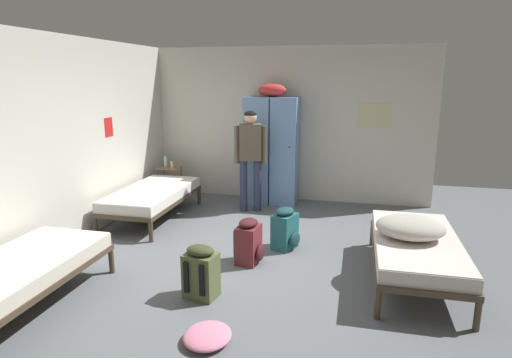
% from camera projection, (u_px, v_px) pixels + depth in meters
% --- Properties ---
extents(ground_plane, '(8.98, 8.98, 0.00)m').
position_uv_depth(ground_plane, '(251.00, 260.00, 5.25)').
color(ground_plane, slate).
extents(room_backdrop, '(4.97, 5.67, 2.70)m').
position_uv_depth(room_backdrop, '(188.00, 133.00, 6.50)').
color(room_backdrop, beige).
rests_on(room_backdrop, ground_plane).
extents(locker_bank, '(0.90, 0.55, 2.07)m').
position_uv_depth(locker_bank, '(272.00, 148.00, 7.48)').
color(locker_bank, '#6B93C6').
rests_on(locker_bank, ground_plane).
extents(shelf_unit, '(0.38, 0.30, 0.57)m').
position_uv_depth(shelf_unit, '(170.00, 179.00, 7.90)').
color(shelf_unit, '#99704C').
rests_on(shelf_unit, ground_plane).
extents(bed_left_rear, '(0.90, 1.90, 0.49)m').
position_uv_depth(bed_left_rear, '(152.00, 195.00, 6.70)').
color(bed_left_rear, '#473828').
rests_on(bed_left_rear, ground_plane).
extents(bed_left_front, '(0.90, 1.90, 0.49)m').
position_uv_depth(bed_left_front, '(16.00, 273.00, 4.04)').
color(bed_left_front, '#473828').
rests_on(bed_left_front, ground_plane).
extents(bed_right, '(0.90, 1.90, 0.49)m').
position_uv_depth(bed_right, '(416.00, 247.00, 4.66)').
color(bed_right, '#473828').
rests_on(bed_right, ground_plane).
extents(bedding_heap, '(0.72, 0.61, 0.24)m').
position_uv_depth(bedding_heap, '(410.00, 227.00, 4.60)').
color(bedding_heap, '#B7B2A8').
rests_on(bedding_heap, bed_right).
extents(person_traveler, '(0.51, 0.29, 1.66)m').
position_uv_depth(person_traveler, '(250.00, 152.00, 6.97)').
color(person_traveler, '#2D334C').
rests_on(person_traveler, ground_plane).
extents(water_bottle, '(0.06, 0.06, 0.23)m').
position_uv_depth(water_bottle, '(166.00, 161.00, 7.86)').
color(water_bottle, '#B2DBEA').
rests_on(water_bottle, shelf_unit).
extents(lotion_bottle, '(0.05, 0.05, 0.16)m').
position_uv_depth(lotion_bottle, '(172.00, 164.00, 7.78)').
color(lotion_bottle, beige).
rests_on(lotion_bottle, shelf_unit).
extents(backpack_maroon, '(0.36, 0.35, 0.55)m').
position_uv_depth(backpack_maroon, '(249.00, 242.00, 5.12)').
color(backpack_maroon, maroon).
rests_on(backpack_maroon, ground_plane).
extents(backpack_olive, '(0.36, 0.37, 0.55)m').
position_uv_depth(backpack_olive, '(201.00, 272.00, 4.32)').
color(backpack_olive, '#566038').
rests_on(backpack_olive, ground_plane).
extents(backpack_teal, '(0.40, 0.38, 0.55)m').
position_uv_depth(backpack_teal, '(285.00, 229.00, 5.55)').
color(backpack_teal, '#23666B').
rests_on(backpack_teal, ground_plane).
extents(clothes_pile_pink, '(0.41, 0.45, 0.10)m').
position_uv_depth(clothes_pile_pink, '(207.00, 336.00, 3.62)').
color(clothes_pile_pink, pink).
rests_on(clothes_pile_pink, ground_plane).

